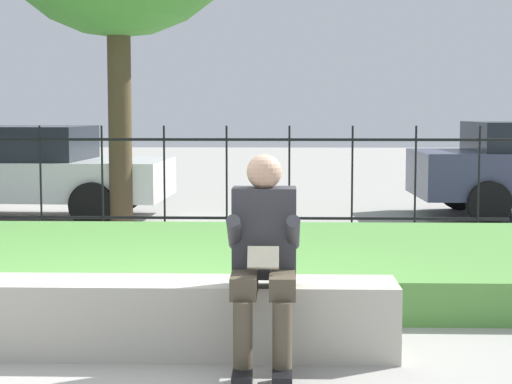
% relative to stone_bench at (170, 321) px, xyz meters
% --- Properties ---
extents(ground_plane, '(60.00, 60.00, 0.00)m').
position_rel_stone_bench_xyz_m(ground_plane, '(-0.32, 0.00, -0.21)').
color(ground_plane, '#9E9B93').
extents(stone_bench, '(2.83, 0.47, 0.47)m').
position_rel_stone_bench_xyz_m(stone_bench, '(0.00, 0.00, 0.00)').
color(stone_bench, '#B7B2A3').
rests_on(stone_bench, ground_plane).
extents(person_seated_reader, '(0.42, 0.73, 1.27)m').
position_rel_stone_bench_xyz_m(person_seated_reader, '(0.59, -0.27, 0.49)').
color(person_seated_reader, black).
rests_on(person_seated_reader, ground_plane).
extents(grass_berm, '(9.30, 3.26, 0.32)m').
position_rel_stone_bench_xyz_m(grass_berm, '(-0.32, 2.33, -0.05)').
color(grass_berm, '#569342').
rests_on(grass_berm, ground_plane).
extents(iron_fence, '(7.30, 0.03, 1.35)m').
position_rel_stone_bench_xyz_m(iron_fence, '(-0.32, 4.67, 0.50)').
color(iron_fence, black).
rests_on(iron_fence, ground_plane).
extents(car_parked_left, '(4.34, 2.10, 1.31)m').
position_rel_stone_bench_xyz_m(car_parked_left, '(-3.13, 6.72, 0.49)').
color(car_parked_left, silver).
rests_on(car_parked_left, ground_plane).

